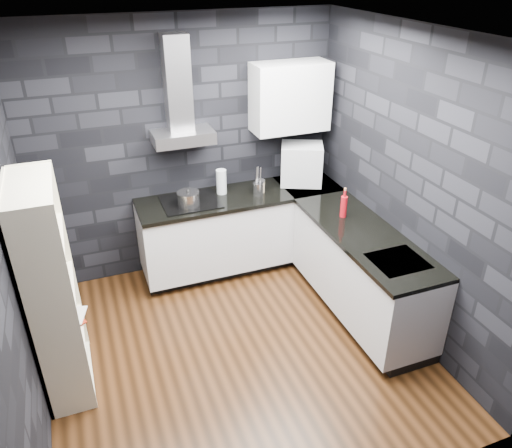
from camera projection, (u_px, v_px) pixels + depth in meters
ground at (238, 349)px, 4.53m from camera, size 3.20×3.20×0.00m
ceiling at (230, 35)px, 3.23m from camera, size 3.20×3.20×0.00m
wall_back at (185, 150)px, 5.21m from camera, size 3.20×0.05×2.70m
wall_front at (337, 358)px, 2.55m from camera, size 3.20×0.05×2.70m
wall_left at (7, 259)px, 3.37m from camera, size 0.05×3.20×2.70m
wall_right at (409, 187)px, 4.38m from camera, size 0.05×3.20×2.70m
toekick_back at (241, 259)px, 5.76m from camera, size 2.18×0.50×0.10m
toekick_right at (360, 306)px, 5.00m from camera, size 0.50×1.78×0.10m
counter_back_cab at (241, 228)px, 5.52m from camera, size 2.20×0.60×0.76m
counter_right_cab at (361, 271)px, 4.78m from camera, size 0.60×1.80×0.76m
counter_back_top at (241, 196)px, 5.32m from camera, size 2.20×0.62×0.04m
counter_right_top at (365, 235)px, 4.59m from camera, size 0.62×1.80×0.04m
counter_corner_top at (308, 185)px, 5.57m from camera, size 0.62×0.62×0.04m
hood_body at (183, 137)px, 4.93m from camera, size 0.60×0.34×0.12m
hood_chimney at (177, 83)px, 4.74m from camera, size 0.24×0.20×0.90m
upper_cabinet at (290, 97)px, 5.15m from camera, size 0.80×0.35×0.70m
cooktop at (190, 202)px, 5.14m from camera, size 0.58×0.50×0.01m
sink_rim at (398, 261)px, 4.17m from camera, size 0.44×0.40×0.01m
pot at (189, 199)px, 5.03m from camera, size 0.29×0.29×0.13m
glass_vase at (221, 182)px, 5.27m from camera, size 0.14×0.14×0.27m
storage_jar at (260, 187)px, 5.34m from camera, size 0.12×0.12×0.12m
utensil_crock at (258, 189)px, 5.26m from camera, size 0.14×0.14×0.14m
appliance_garage at (301, 164)px, 5.46m from camera, size 0.54×0.50×0.44m
red_bottle at (344, 207)px, 4.82m from camera, size 0.07×0.07×0.21m
bookshelf at (52, 292)px, 3.79m from camera, size 0.43×0.83×1.80m
fruit_bowl at (51, 296)px, 3.68m from camera, size 0.28×0.28×0.06m
book_red at (60, 316)px, 4.05m from camera, size 0.16×0.08×0.22m
book_second at (61, 306)px, 4.13m from camera, size 0.18×0.07×0.24m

